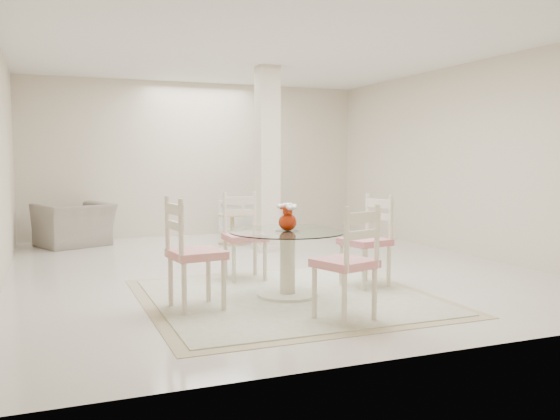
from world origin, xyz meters
name	(u,v)px	position (x,y,z in m)	size (l,w,h in m)	color
ground	(267,268)	(0.00, 0.00, 0.00)	(7.00, 7.00, 0.00)	silver
room_shell	(266,118)	(0.00, 0.00, 1.86)	(6.02, 7.02, 2.71)	beige
column	(267,160)	(0.50, 1.30, 1.35)	(0.30, 0.30, 2.70)	beige
area_rug	(287,297)	(-0.36, -1.56, 0.01)	(2.78, 2.78, 0.02)	tan
dining_table	(288,264)	(-0.36, -1.56, 0.34)	(1.15, 1.15, 0.66)	beige
red_vase	(288,217)	(-0.36, -1.56, 0.80)	(0.21, 0.20, 0.27)	#A62005
dining_chair_east	(370,233)	(0.65, -1.41, 0.57)	(0.52, 0.52, 1.08)	#EFE7C4
dining_chair_north	(243,229)	(-0.49, -0.55, 0.57)	(0.44, 0.45, 1.08)	beige
dining_chair_west	(189,245)	(-1.37, -1.70, 0.59)	(0.50, 0.50, 1.13)	beige
dining_chair_south	(351,254)	(-0.21, -2.57, 0.57)	(0.54, 0.54, 1.09)	beige
recliner_taupe	(74,225)	(-2.14, 2.84, 0.33)	(1.03, 0.90, 0.67)	gray
armchair_white	(247,218)	(0.68, 2.81, 0.33)	(0.71, 0.73, 0.67)	white
side_table	(232,230)	(0.21, 2.15, 0.22)	(0.46, 0.46, 0.48)	tan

